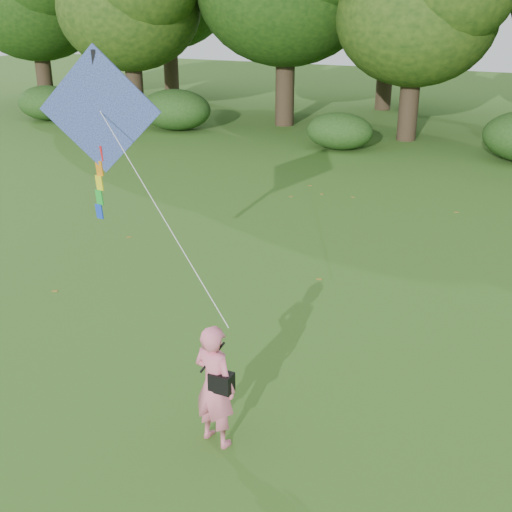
% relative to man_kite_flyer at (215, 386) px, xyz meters
% --- Properties ---
extents(ground, '(100.00, 100.00, 0.00)m').
position_rel_man_kite_flyer_xyz_m(ground, '(-0.26, 0.92, -0.87)').
color(ground, '#265114').
rests_on(ground, ground).
extents(man_kite_flyer, '(0.71, 0.55, 1.74)m').
position_rel_man_kite_flyer_xyz_m(man_kite_flyer, '(0.00, 0.00, 0.00)').
color(man_kite_flyer, pink).
rests_on(man_kite_flyer, ground).
extents(crossbody_bag, '(0.43, 0.20, 0.70)m').
position_rel_man_kite_flyer_xyz_m(crossbody_bag, '(0.12, -0.03, 0.12)').
color(crossbody_bag, black).
rests_on(crossbody_bag, ground).
extents(flying_kite, '(4.52, 2.56, 3.12)m').
position_rel_man_kite_flyer_xyz_m(flying_kite, '(-3.25, 2.21, 2.94)').
color(flying_kite, '#2759AA').
rests_on(flying_kite, ground).
extents(shrub_band, '(39.15, 3.22, 1.88)m').
position_rel_man_kite_flyer_xyz_m(shrub_band, '(-0.99, 18.52, -0.02)').
color(shrub_band, '#264919').
rests_on(shrub_band, ground).
extents(fallen_leaves, '(10.69, 10.13, 0.01)m').
position_rel_man_kite_flyer_xyz_m(fallen_leaves, '(-1.22, 8.37, -0.87)').
color(fallen_leaves, olive).
rests_on(fallen_leaves, ground).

